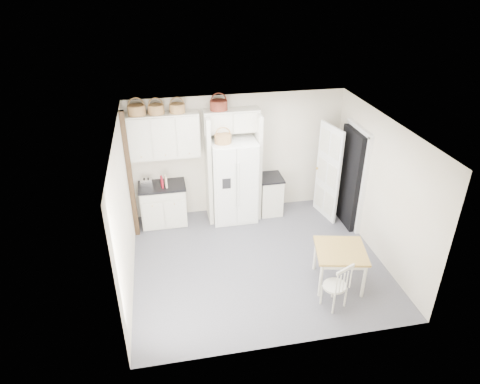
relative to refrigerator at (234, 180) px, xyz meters
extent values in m
plane|color=#4B4B4F|center=(0.15, -1.63, -0.89)|extent=(4.50, 4.50, 0.00)
plane|color=white|center=(0.15, -1.63, 1.71)|extent=(4.50, 4.50, 0.00)
plane|color=beige|center=(0.15, 0.37, 0.41)|extent=(4.50, 0.00, 4.50)
plane|color=beige|center=(-2.10, -1.63, 0.41)|extent=(0.00, 4.00, 4.00)
plane|color=beige|center=(2.40, -1.63, 0.41)|extent=(0.00, 4.00, 4.00)
cube|color=white|center=(0.00, 0.00, 0.00)|extent=(0.92, 0.74, 1.78)
cube|color=beige|center=(-1.48, 0.07, -0.47)|extent=(0.92, 0.58, 0.85)
cube|color=beige|center=(0.82, 0.07, -0.48)|extent=(0.47, 0.56, 0.82)
cube|color=brown|center=(1.37, -2.46, -0.55)|extent=(0.98, 0.98, 0.68)
cube|color=beige|center=(1.08, -2.98, -0.49)|extent=(0.50, 0.48, 0.79)
cube|color=black|center=(-1.48, 0.07, -0.02)|extent=(0.95, 0.62, 0.04)
cube|color=black|center=(0.82, 0.07, -0.05)|extent=(0.50, 0.60, 0.04)
cube|color=silver|center=(-1.78, 0.08, 0.08)|extent=(0.25, 0.15, 0.16)
cube|color=maroon|center=(-1.47, -0.01, 0.11)|extent=(0.05, 0.15, 0.22)
cube|color=#CCB693|center=(-1.39, -0.01, 0.12)|extent=(0.06, 0.17, 0.24)
cylinder|color=brown|center=(-1.81, 0.20, 1.56)|extent=(0.33, 0.33, 0.19)
cylinder|color=brown|center=(-1.45, 0.20, 1.55)|extent=(0.30, 0.30, 0.18)
cylinder|color=brown|center=(-1.05, 0.20, 1.55)|extent=(0.30, 0.30, 0.17)
cylinder|color=#5A2118|center=(-0.25, 0.20, 1.56)|extent=(0.34, 0.34, 0.19)
cylinder|color=brown|center=(-0.22, -0.10, 0.98)|extent=(0.33, 0.33, 0.18)
cube|color=beige|center=(-1.35, 0.20, 1.01)|extent=(1.40, 0.34, 0.90)
cube|color=beige|center=(0.00, 0.20, 1.24)|extent=(1.12, 0.34, 0.45)
cube|color=beige|center=(-0.51, 0.07, 0.26)|extent=(0.08, 0.60, 2.30)
cube|color=beige|center=(0.51, 0.07, 0.26)|extent=(0.08, 0.60, 2.30)
cube|color=black|center=(-2.05, -0.28, 0.41)|extent=(0.09, 0.09, 2.60)
cube|color=black|center=(2.31, -0.63, 0.14)|extent=(0.18, 0.85, 2.05)
cube|color=white|center=(1.95, -0.30, 0.14)|extent=(0.21, 0.79, 2.05)
camera|label=1|loc=(-1.39, -7.82, 4.04)|focal=32.00mm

